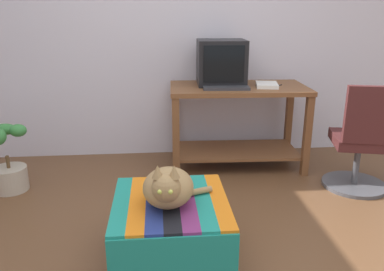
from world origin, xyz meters
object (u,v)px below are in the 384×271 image
desk (237,112)px  keyboard (226,88)px  tv_monitor (221,63)px  book (267,85)px  cat (168,187)px  potted_plant (8,163)px  office_chair (361,145)px  ottoman_with_blanket (171,231)px

desk → keyboard: keyboard is taller
tv_monitor → keyboard: tv_monitor is taller
tv_monitor → book: size_ratio=1.75×
cat → keyboard: bearing=74.1°
book → potted_plant: size_ratio=0.45×
potted_plant → cat: bearing=-41.4°
desk → office_chair: 1.09m
tv_monitor → cat: bearing=-106.7°
book → ottoman_with_blanket: (-0.92, -1.39, -0.58)m
desk → book: (0.25, -0.06, 0.26)m
keyboard → cat: bearing=-107.7°
desk → keyboard: size_ratio=3.13×
cat → office_chair: 1.81m
cat → potted_plant: cat is taller
tv_monitor → office_chair: 1.38m
book → cat: (-0.93, -1.44, -0.28)m
desk → ottoman_with_blanket: bearing=-112.9°
cat → office_chair: size_ratio=0.47×
keyboard → cat: size_ratio=0.96×
book → desk: bearing=177.8°
tv_monitor → book: 0.46m
office_chair → cat: bearing=42.5°
keyboard → ottoman_with_blanket: (-0.54, -1.31, -0.58)m
book → ottoman_with_blanket: size_ratio=0.36×
ottoman_with_blanket → potted_plant: size_ratio=1.23×
keyboard → book: size_ratio=1.58×
potted_plant → desk: bearing=11.0°
desk → ottoman_with_blanket: desk is taller
cat → ottoman_with_blanket: bearing=82.5°
keyboard → ottoman_with_blanket: size_ratio=0.57×
keyboard → ottoman_with_blanket: keyboard is taller
book → potted_plant: bearing=-160.8°
ottoman_with_blanket → cat: 0.31m
tv_monitor → cat: size_ratio=1.06×
desk → ottoman_with_blanket: size_ratio=1.79×
desk → tv_monitor: 0.48m
book → cat: 1.74m
book → potted_plant: 2.29m
ottoman_with_blanket → office_chair: bearing=27.9°
cat → tv_monitor: bearing=77.3°
book → cat: bearing=-112.0°
cat → office_chair: (1.57, 0.88, -0.12)m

